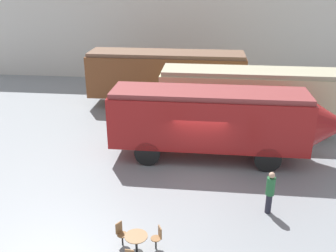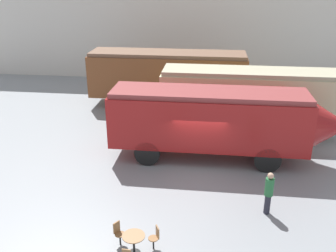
# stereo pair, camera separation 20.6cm
# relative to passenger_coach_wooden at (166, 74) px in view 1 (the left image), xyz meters

# --- Properties ---
(ground_plane) EXTENTS (80.00, 80.00, 0.00)m
(ground_plane) POSITION_rel_passenger_coach_wooden_xyz_m (2.63, -8.73, -2.30)
(ground_plane) COLOR gray
(backdrop_wall) EXTENTS (44.00, 0.15, 9.00)m
(backdrop_wall) POSITION_rel_passenger_coach_wooden_xyz_m (2.63, 7.07, 2.20)
(backdrop_wall) COLOR silver
(backdrop_wall) RESTS_ON ground_plane
(passenger_coach_wooden) EXTENTS (10.78, 2.71, 3.85)m
(passenger_coach_wooden) POSITION_rel_passenger_coach_wooden_xyz_m (0.00, 0.00, 0.00)
(passenger_coach_wooden) COLOR brown
(passenger_coach_wooden) RESTS_ON ground_plane
(passenger_coach_vintage) EXTENTS (10.17, 2.49, 3.75)m
(passenger_coach_vintage) POSITION_rel_passenger_coach_wooden_xyz_m (5.27, -4.08, -0.13)
(passenger_coach_vintage) COLOR beige
(passenger_coach_vintage) RESTS_ON ground_plane
(streamlined_locomotive) EXTENTS (11.65, 2.51, 3.60)m
(streamlined_locomotive) POSITION_rel_passenger_coach_wooden_xyz_m (3.84, -7.90, -0.12)
(streamlined_locomotive) COLOR maroon
(streamlined_locomotive) RESTS_ON ground_plane
(cafe_table_near) EXTENTS (0.78, 0.78, 0.74)m
(cafe_table_near) POSITION_rel_passenger_coach_wooden_xyz_m (0.75, -15.33, -1.74)
(cafe_table_near) COLOR black
(cafe_table_near) RESTS_ON ground_plane
(cafe_chair_0) EXTENTS (0.40, 0.40, 0.87)m
(cafe_chair_0) POSITION_rel_passenger_coach_wooden_xyz_m (0.11, -14.91, -1.79)
(cafe_chair_0) COLOR black
(cafe_chair_0) RESTS_ON ground_plane
(cafe_chair_2) EXTENTS (0.40, 0.39, 0.87)m
(cafe_chair_2) POSITION_rel_passenger_coach_wooden_xyz_m (1.43, -14.99, -1.79)
(cafe_chair_2) COLOR black
(cafe_chair_2) RESTS_ON ground_plane
(visitor_person) EXTENTS (0.34, 0.34, 1.81)m
(visitor_person) POSITION_rel_passenger_coach_wooden_xyz_m (5.50, -12.42, -1.30)
(visitor_person) COLOR #262633
(visitor_person) RESTS_ON ground_plane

